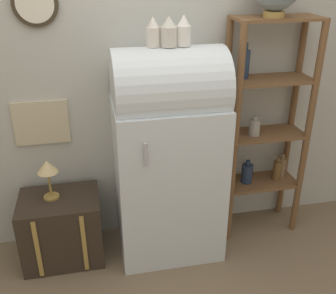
{
  "coord_description": "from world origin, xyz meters",
  "views": [
    {
      "loc": [
        -0.51,
        -2.17,
        2.05
      ],
      "look_at": [
        -0.0,
        0.27,
        0.85
      ],
      "focal_mm": 42.0,
      "sensor_mm": 36.0,
      "label": 1
    }
  ],
  "objects_px": {
    "desk_lamp": "(48,170)",
    "refrigerator": "(168,154)",
    "vase_left": "(153,33)",
    "vase_center": "(169,33)",
    "suitcase_trunk": "(62,228)",
    "vase_right": "(184,31)"
  },
  "relations": [
    {
      "from": "vase_center",
      "to": "desk_lamp",
      "type": "distance_m",
      "value": 1.23
    },
    {
      "from": "vase_right",
      "to": "desk_lamp",
      "type": "bearing_deg",
      "value": 176.43
    },
    {
      "from": "suitcase_trunk",
      "to": "desk_lamp",
      "type": "relative_size",
      "value": 1.91
    },
    {
      "from": "suitcase_trunk",
      "to": "refrigerator",
      "type": "bearing_deg",
      "value": -2.09
    },
    {
      "from": "suitcase_trunk",
      "to": "desk_lamp",
      "type": "height_order",
      "value": "desk_lamp"
    },
    {
      "from": "refrigerator",
      "to": "desk_lamp",
      "type": "distance_m",
      "value": 0.85
    },
    {
      "from": "vase_center",
      "to": "desk_lamp",
      "type": "bearing_deg",
      "value": 176.1
    },
    {
      "from": "suitcase_trunk",
      "to": "vase_center",
      "type": "relative_size",
      "value": 3.12
    },
    {
      "from": "suitcase_trunk",
      "to": "desk_lamp",
      "type": "distance_m",
      "value": 0.48
    },
    {
      "from": "suitcase_trunk",
      "to": "vase_center",
      "type": "xyz_separation_m",
      "value": [
        0.8,
        -0.03,
        1.38
      ]
    },
    {
      "from": "refrigerator",
      "to": "suitcase_trunk",
      "type": "height_order",
      "value": "refrigerator"
    },
    {
      "from": "vase_left",
      "to": "vase_right",
      "type": "distance_m",
      "value": 0.19
    },
    {
      "from": "refrigerator",
      "to": "desk_lamp",
      "type": "relative_size",
      "value": 5.22
    },
    {
      "from": "vase_left",
      "to": "vase_right",
      "type": "relative_size",
      "value": 0.96
    },
    {
      "from": "vase_center",
      "to": "refrigerator",
      "type": "bearing_deg",
      "value": 86.43
    },
    {
      "from": "refrigerator",
      "to": "vase_left",
      "type": "bearing_deg",
      "value": 175.86
    },
    {
      "from": "vase_left",
      "to": "vase_center",
      "type": "xyz_separation_m",
      "value": [
        0.1,
        -0.01,
        0.0
      ]
    },
    {
      "from": "refrigerator",
      "to": "vase_left",
      "type": "distance_m",
      "value": 0.85
    },
    {
      "from": "vase_right",
      "to": "vase_center",
      "type": "bearing_deg",
      "value": 179.36
    },
    {
      "from": "suitcase_trunk",
      "to": "vase_center",
      "type": "bearing_deg",
      "value": -2.4
    },
    {
      "from": "refrigerator",
      "to": "desk_lamp",
      "type": "height_order",
      "value": "refrigerator"
    },
    {
      "from": "desk_lamp",
      "to": "refrigerator",
      "type": "bearing_deg",
      "value": -3.62
    }
  ]
}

